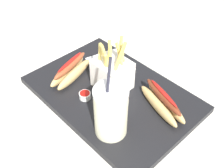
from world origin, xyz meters
TOP-DOWN VIEW (x-y plane):
  - ground_plane at (0.00, 0.00)m, footprint 2.40×2.40m
  - food_tray at (0.00, 0.00)m, footprint 0.49×0.33m
  - soda_cup at (-0.10, 0.10)m, footprint 0.08×0.08m
  - fries_basket at (0.02, -0.02)m, footprint 0.10×0.09m
  - hot_dog_1 at (-0.14, -0.05)m, footprint 0.18×0.10m
  - hot_dog_2 at (0.14, 0.05)m, footprint 0.10×0.17m
  - ketchup_cup_1 at (-0.04, 0.05)m, footprint 0.04×0.04m
  - ketchup_cup_2 at (-0.06, 0.02)m, footprint 0.03×0.03m
  - ketchup_cup_3 at (0.03, 0.07)m, footprint 0.03×0.03m
  - napkin_stack at (0.10, -0.08)m, footprint 0.16×0.15m

SIDE VIEW (x-z plane):
  - ground_plane at x=0.00m, z-range -0.02..0.00m
  - food_tray at x=0.00m, z-range 0.00..0.02m
  - napkin_stack at x=0.10m, z-range 0.02..0.02m
  - ketchup_cup_3 at x=0.03m, z-range 0.02..0.04m
  - ketchup_cup_2 at x=-0.06m, z-range 0.02..0.04m
  - ketchup_cup_1 at x=-0.04m, z-range 0.02..0.04m
  - hot_dog_1 at x=-0.14m, z-range 0.01..0.08m
  - hot_dog_2 at x=0.14m, z-range 0.01..0.08m
  - fries_basket at x=0.02m, z-range -0.02..0.15m
  - soda_cup at x=-0.10m, z-range -0.02..0.20m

